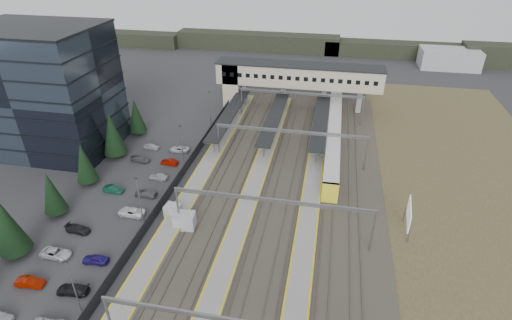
% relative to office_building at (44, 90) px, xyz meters
% --- Properties ---
extents(ground, '(220.00, 220.00, 0.00)m').
position_rel_office_building_xyz_m(ground, '(36.00, -12.00, -12.19)').
color(ground, '#2B2B2D').
rests_on(ground, ground).
extents(office_building, '(24.30, 18.30, 24.30)m').
position_rel_office_building_xyz_m(office_building, '(0.00, 0.00, 0.00)').
color(office_building, '#344050').
rests_on(office_building, ground).
extents(conifer_row, '(4.42, 49.82, 9.50)m').
position_rel_office_building_xyz_m(conifer_row, '(14.00, -15.86, -7.36)').
color(conifer_row, black).
rests_on(conifer_row, ground).
extents(car_park, '(10.41, 44.57, 1.22)m').
position_rel_office_building_xyz_m(car_park, '(22.95, -20.41, -11.61)').
color(car_park, '#B7B6BC').
rests_on(car_park, ground).
extents(lampposts, '(0.50, 53.25, 8.07)m').
position_rel_office_building_xyz_m(lampposts, '(28.00, -10.75, -7.86)').
color(lampposts, slate).
rests_on(lampposts, ground).
extents(fence, '(0.08, 90.00, 2.00)m').
position_rel_office_building_xyz_m(fence, '(29.50, -7.00, -11.19)').
color(fence, '#26282B').
rests_on(fence, ground).
extents(relay_cabin_near, '(3.35, 2.61, 2.60)m').
position_rel_office_building_xyz_m(relay_cabin_near, '(34.87, -20.13, -10.89)').
color(relay_cabin_near, '#A0A2A5').
rests_on(relay_cabin_near, ground).
extents(relay_cabin_far, '(2.51, 2.17, 2.13)m').
position_rel_office_building_xyz_m(relay_cabin_far, '(32.08, -17.82, -11.13)').
color(relay_cabin_far, '#A0A2A5').
rests_on(relay_cabin_far, ground).
extents(rail_corridor, '(34.00, 90.00, 0.92)m').
position_rel_office_building_xyz_m(rail_corridor, '(45.34, -7.00, -11.90)').
color(rail_corridor, '#3E3731').
rests_on(rail_corridor, ground).
extents(canopies, '(23.10, 30.00, 3.28)m').
position_rel_office_building_xyz_m(canopies, '(43.00, 15.00, -8.27)').
color(canopies, black).
rests_on(canopies, ground).
extents(footbridge, '(40.40, 6.40, 11.20)m').
position_rel_office_building_xyz_m(footbridge, '(43.70, 30.00, -4.26)').
color(footbridge, '#BDB398').
rests_on(footbridge, ground).
extents(gantries, '(28.40, 62.28, 7.17)m').
position_rel_office_building_xyz_m(gantries, '(48.00, -9.00, -6.20)').
color(gantries, slate).
rests_on(gantries, ground).
extents(train, '(2.75, 57.39, 3.46)m').
position_rel_office_building_xyz_m(train, '(56.00, 18.62, -10.22)').
color(train, silver).
rests_on(train, ground).
extents(billboard, '(0.79, 5.79, 4.90)m').
position_rel_office_building_xyz_m(billboard, '(67.43, -14.69, -8.91)').
color(billboard, slate).
rests_on(billboard, ground).
extents(scrub_east, '(34.00, 120.00, 0.06)m').
position_rel_office_building_xyz_m(scrub_east, '(81.00, -7.00, -12.16)').
color(scrub_east, '#473E25').
rests_on(scrub_east, ground).
extents(treeline_far, '(170.00, 19.00, 7.00)m').
position_rel_office_building_xyz_m(treeline_far, '(59.81, 80.28, -9.24)').
color(treeline_far, black).
rests_on(treeline_far, ground).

